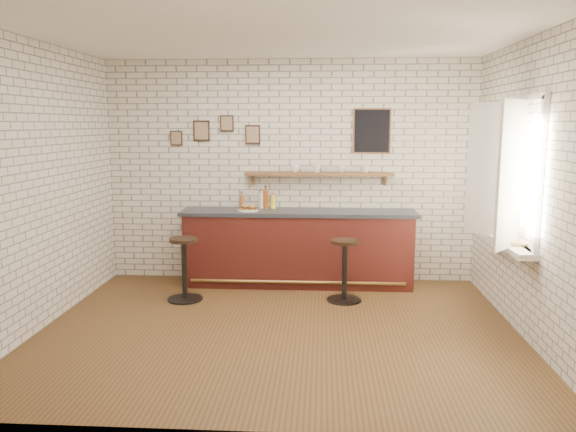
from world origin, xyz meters
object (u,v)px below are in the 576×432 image
bar_stool_left (184,267)px  shelf_cup_b (317,169)px  shelf_cup_d (366,169)px  book_upper (511,241)px  bitters_bottle_white (261,201)px  bar_counter (298,248)px  bitters_bottle_brown (242,201)px  shelf_cup_c (342,169)px  book_lower (511,243)px  ciabatta_sandwich (249,207)px  bar_stool_right (345,268)px  shelf_cup_a (295,168)px  bitters_bottle_amber (266,199)px  condiment_bottle_yellow (273,202)px  sandwich_plate (248,210)px

bar_stool_left → shelf_cup_b: shelf_cup_b is taller
shelf_cup_d → book_upper: shelf_cup_d is taller
bitters_bottle_white → shelf_cup_b: 0.87m
bar_counter → shelf_cup_b: shelf_cup_b is taller
book_upper → bitters_bottle_white: bearing=168.3°
bitters_bottle_brown → shelf_cup_c: size_ratio=1.98×
bar_counter → bitters_bottle_brown: bitters_bottle_brown is taller
book_lower → bitters_bottle_brown: bearing=159.6°
book_lower → book_upper: book_upper is taller
bitters_bottle_white → bar_stool_left: (-0.85, -0.94, -0.70)m
bar_counter → ciabatta_sandwich: 0.86m
ciabatta_sandwich → shelf_cup_b: shelf_cup_b is taller
bar_counter → book_lower: (2.25, -1.59, 0.43)m
bar_stool_right → book_upper: (1.65, -0.91, 0.55)m
shelf_cup_b → shelf_cup_a: bearing=108.6°
bitters_bottle_amber → shelf_cup_b: size_ratio=2.76×
condiment_bottle_yellow → shelf_cup_d: shelf_cup_d is taller
bitters_bottle_brown → bitters_bottle_white: (0.27, 0.00, 0.01)m
sandwich_plate → bar_stool_left: sandwich_plate is taller
ciabatta_sandwich → shelf_cup_a: 0.82m
bitters_bottle_amber → book_upper: bearing=-33.2°
bitters_bottle_amber → condiment_bottle_yellow: size_ratio=1.47×
sandwich_plate → bitters_bottle_brown: bitters_bottle_brown is taller
book_upper → bar_counter: bearing=165.6°
shelf_cup_b → book_upper: bearing=-113.1°
bar_counter → book_upper: bar_counter is taller
bitters_bottle_amber → book_lower: size_ratio=1.27×
bitters_bottle_brown → bar_stool_right: bitters_bottle_brown is taller
shelf_cup_c → bar_stool_right: bearing=168.6°
shelf_cup_d → bar_stool_left: bearing=-166.0°
bitters_bottle_brown → shelf_cup_a: size_ratio=1.69×
bar_counter → condiment_bottle_yellow: (-0.35, 0.17, 0.59)m
shelf_cup_d → bar_counter: bearing=-176.5°
book_lower → shelf_cup_b: bearing=148.1°
shelf_cup_a → shelf_cup_c: shelf_cup_a is taller
book_upper → bitters_bottle_amber: bearing=167.7°
bar_stool_right → shelf_cup_d: shelf_cup_d is taller
bitters_bottle_brown → bar_stool_left: 1.30m
bar_counter → sandwich_plate: sandwich_plate is taller
bar_stool_right → shelf_cup_a: bearing=126.4°
condiment_bottle_yellow → shelf_cup_c: 1.03m
ciabatta_sandwich → shelf_cup_c: size_ratio=1.97×
bitters_bottle_white → book_lower: 3.28m
shelf_cup_d → book_lower: 2.33m
bar_counter → condiment_bottle_yellow: 0.71m
bitters_bottle_white → book_lower: size_ratio=1.04×
shelf_cup_c → shelf_cup_b: bearing=77.3°
ciabatta_sandwich → book_upper: size_ratio=0.99×
ciabatta_sandwich → bar_stool_right: ciabatta_sandwich is taller
bar_counter → shelf_cup_b: (0.24, 0.20, 1.05)m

